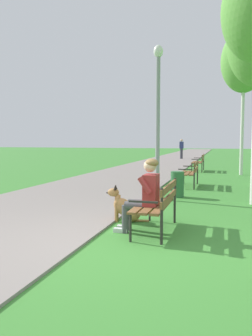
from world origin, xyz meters
TOP-DOWN VIEW (x-y plane):
  - ground_plane at (0.00, 0.00)m, footprint 120.00×120.00m
  - paved_path at (-2.42, 24.00)m, footprint 4.04×60.00m
  - park_bench_near at (0.51, 0.96)m, footprint 0.55×1.50m
  - park_bench_mid at (0.49, 6.78)m, footprint 0.55×1.50m
  - park_bench_far at (0.38, 12.52)m, footprint 0.55×1.50m
  - person_seated_on_near_bench at (0.30, 0.82)m, footprint 0.74×0.49m
  - dog_shepherd at (-0.22, 1.47)m, footprint 0.83×0.34m
  - lamp_post_near at (-0.11, 4.01)m, footprint 0.24×0.24m
  - birch_tree_fourth at (2.31, 11.19)m, footprint 1.98×1.87m
  - litter_bin at (0.35, 4.53)m, footprint 0.36×0.36m
  - pedestrian_distant at (-1.79, 23.11)m, footprint 0.32×0.22m

SIDE VIEW (x-z plane):
  - ground_plane at x=0.00m, z-range 0.00..0.00m
  - paved_path at x=-2.42m, z-range 0.00..0.04m
  - dog_shepherd at x=-0.22m, z-range -0.09..0.61m
  - litter_bin at x=0.35m, z-range 0.00..0.70m
  - park_bench_near at x=0.51m, z-range 0.09..0.94m
  - park_bench_mid at x=0.49m, z-range 0.09..0.94m
  - park_bench_far at x=0.38m, z-range 0.09..0.94m
  - person_seated_on_near_bench at x=0.30m, z-range 0.06..1.31m
  - pedestrian_distant at x=-1.79m, z-range 0.02..1.67m
  - lamp_post_near at x=-0.11m, z-range 0.07..4.03m
  - birch_tree_fourth at x=2.31m, z-range 1.79..8.16m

